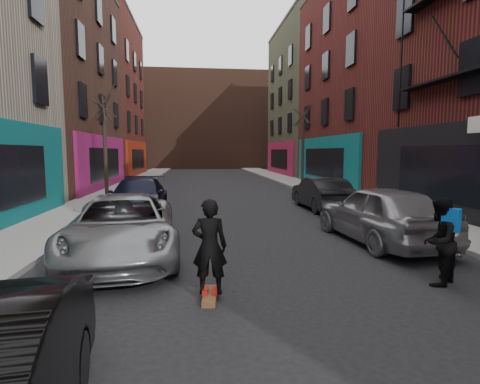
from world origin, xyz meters
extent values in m
cube|color=gray|center=(-6.25, 30.00, 0.07)|extent=(2.50, 84.00, 0.13)
cube|color=gray|center=(6.25, 30.00, 0.07)|extent=(2.50, 84.00, 0.13)
cube|color=#47281E|center=(0.00, 56.00, 7.00)|extent=(40.00, 10.00, 14.00)
imported|color=gray|center=(-3.20, 6.45, 0.73)|extent=(2.97, 5.48, 1.46)
imported|color=black|center=(-3.72, 12.31, 0.73)|extent=(2.13, 5.04, 1.45)
imported|color=gray|center=(3.50, 7.12, 0.80)|extent=(2.21, 4.84, 1.61)
imported|color=black|center=(3.87, 13.03, 0.70)|extent=(1.54, 4.26, 1.40)
cube|color=brown|center=(-1.27, 3.69, 0.05)|extent=(0.30, 0.82, 0.10)
imported|color=black|center=(-1.27, 3.69, 0.91)|extent=(0.63, 0.45, 1.62)
imported|color=black|center=(3.00, 3.89, 0.82)|extent=(1.01, 0.97, 1.64)
cube|color=blue|center=(3.11, 3.75, 1.26)|extent=(0.29, 0.32, 0.42)
camera|label=1|loc=(-1.48, -2.44, 2.49)|focal=28.00mm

